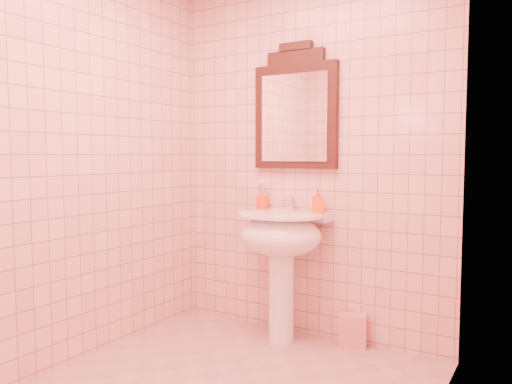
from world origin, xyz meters
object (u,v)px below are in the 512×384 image
Objects in this scene: toothbrush_cup at (262,202)px; towel at (352,330)px; pedestal_sink at (281,244)px; mirror at (295,111)px; soap_dispenser at (318,201)px.

towel is at bearing -0.42° from toothbrush_cup.
mirror is (0.00, 0.20, 0.89)m from pedestal_sink.
pedestal_sink is at bearing -90.00° from mirror.
soap_dispenser is 0.87m from towel.
soap_dispenser is at bearing -18.41° from mirror.
pedestal_sink is 0.73m from towel.
mirror is 4.00× the size of towel.
toothbrush_cup is 0.88× the size of towel.
toothbrush_cup reaches higher than towel.
mirror reaches higher than soap_dispenser.
toothbrush_cup reaches higher than soap_dispenser.
soap_dispenser reaches higher than pedestal_sink.
towel is at bearing -17.76° from soap_dispenser.
towel is at bearing 19.71° from pedestal_sink.
pedestal_sink is 0.39m from toothbrush_cup.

